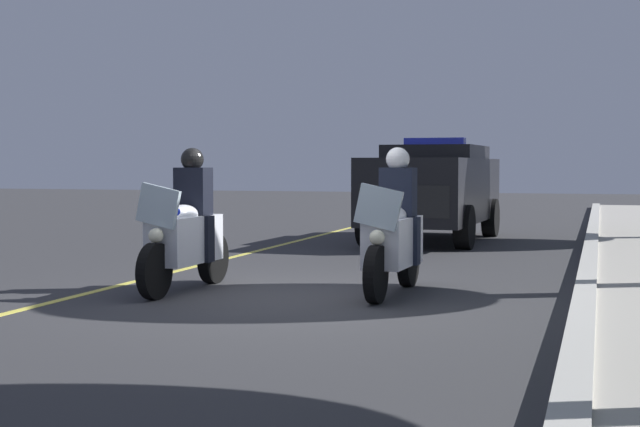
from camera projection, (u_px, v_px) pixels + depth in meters
name	position (u px, v px, depth m)	size (l,w,h in m)	color
ground_plane	(287.00, 298.00, 10.27)	(80.00, 80.00, 0.00)	#333335
curb_strip	(584.00, 305.00, 9.31)	(48.00, 0.24, 0.15)	#B7B5AD
lane_stripe_center	(102.00, 290.00, 10.97)	(48.00, 0.12, 0.01)	#E0D14C
police_motorcycle_lead_left	(186.00, 233.00, 10.87)	(2.14, 0.58, 1.72)	black
police_motorcycle_lead_right	(394.00, 235.00, 10.57)	(2.14, 0.58, 1.72)	black
police_suv	(434.00, 187.00, 17.99)	(4.97, 2.21, 2.05)	black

